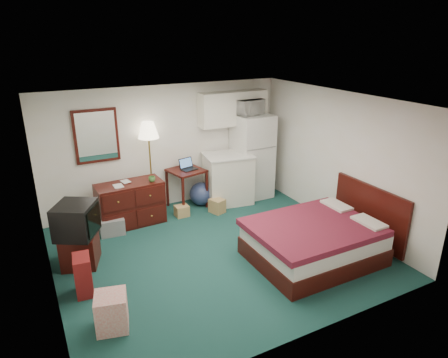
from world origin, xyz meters
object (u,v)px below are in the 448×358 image
floor_lamp (151,168)px  bed (314,242)px  fridge (252,156)px  desk (187,188)px  dresser (131,204)px  tv_stand (80,249)px  kitchen_counter (228,179)px  suitcase (83,275)px

floor_lamp → bed: 3.47m
fridge → desk: bearing=177.0°
dresser → tv_stand: 1.50m
kitchen_counter → tv_stand: kitchen_counter is taller
dresser → desk: (1.25, 0.24, -0.00)m
dresser → kitchen_counter: kitchen_counter is taller
kitchen_counter → fridge: size_ratio=0.57×
kitchen_counter → tv_stand: (-3.22, -1.10, -0.26)m
tv_stand → bed: bearing=-5.7°
tv_stand → fridge: bearing=36.9°
kitchen_counter → suitcase: bearing=-141.3°
floor_lamp → tv_stand: bearing=-139.7°
desk → tv_stand: bearing=-163.8°
desk → floor_lamp: bearing=158.1°
kitchen_counter → fridge: 0.76m
kitchen_counter → floor_lamp: bearing=178.5°
floor_lamp → bed: (1.69, -2.97, -0.62)m
dresser → kitchen_counter: (2.13, 0.08, 0.10)m
desk → bed: (0.99, -2.85, -0.10)m
tv_stand → suitcase: bearing=-76.2°
kitchen_counter → bed: (0.11, -2.69, -0.21)m
dresser → bed: size_ratio=0.63×
kitchen_counter → tv_stand: size_ratio=1.83×
floor_lamp → kitchen_counter: size_ratio=1.80×
desk → fridge: size_ratio=0.45×
floor_lamp → kitchen_counter: 1.66m
bed → floor_lamp: bearing=119.7°
kitchen_counter → suitcase: kitchen_counter is taller
bed → suitcase: size_ratio=3.33×
floor_lamp → desk: floor_lamp is taller
fridge → suitcase: size_ratio=3.14×
desk → bed: 3.02m
tv_stand → kitchen_counter: bearing=38.6°
kitchen_counter → fridge: bearing=16.7°
tv_stand → suitcase: (-0.09, -0.81, 0.03)m
kitchen_counter → bed: bearing=-79.0°
floor_lamp → bed: floor_lamp is taller
kitchen_counter → bed: 2.70m
dresser → suitcase: bearing=-125.0°
fridge → dresser: bearing=-176.7°
fridge → kitchen_counter: bearing=-172.1°
floor_lamp → fridge: (2.22, -0.19, -0.02)m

